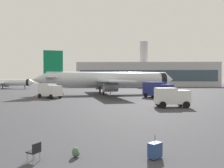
% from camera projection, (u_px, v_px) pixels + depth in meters
% --- Properties ---
extents(airplane_at_gate, '(35.36, 32.19, 10.50)m').
position_uv_depth(airplane_at_gate, '(109.00, 80.00, 52.99)').
color(airplane_at_gate, silver).
rests_on(airplane_at_gate, ground).
extents(airplane_taxiing, '(24.79, 22.33, 7.29)m').
position_uv_depth(airplane_taxiing, '(3.00, 82.00, 85.48)').
color(airplane_taxiing, white).
rests_on(airplane_taxiing, ground).
extents(service_truck, '(5.22, 4.47, 2.90)m').
position_uv_depth(service_truck, '(50.00, 90.00, 42.24)').
color(service_truck, white).
rests_on(service_truck, ground).
extents(fuel_truck, '(5.78, 6.08, 3.20)m').
position_uv_depth(fuel_truck, '(157.00, 89.00, 42.96)').
color(fuel_truck, navy).
rests_on(fuel_truck, ground).
extents(cargo_van, '(4.52, 2.56, 2.60)m').
position_uv_depth(cargo_van, '(172.00, 96.00, 28.29)').
color(cargo_van, white).
rests_on(cargo_van, ground).
extents(safety_cone_near, '(0.44, 0.44, 0.75)m').
position_uv_depth(safety_cone_near, '(36.00, 96.00, 42.34)').
color(safety_cone_near, '#F2590C').
rests_on(safety_cone_near, ground).
extents(safety_cone_mid, '(0.44, 0.44, 0.67)m').
position_uv_depth(safety_cone_mid, '(152.00, 96.00, 44.82)').
color(safety_cone_mid, '#F2590C').
rests_on(safety_cone_mid, ground).
extents(safety_cone_far, '(0.44, 0.44, 0.78)m').
position_uv_depth(safety_cone_far, '(110.00, 92.00, 55.77)').
color(safety_cone_far, '#F2590C').
rests_on(safety_cone_far, ground).
extents(safety_cone_outer, '(0.44, 0.44, 0.81)m').
position_uv_depth(safety_cone_outer, '(63.00, 93.00, 50.92)').
color(safety_cone_outer, '#F2590C').
rests_on(safety_cone_outer, ground).
extents(rolling_suitcase, '(0.74, 0.73, 1.10)m').
position_uv_depth(rolling_suitcase, '(155.00, 150.00, 9.97)').
color(rolling_suitcase, navy).
rests_on(rolling_suitcase, ground).
extents(traveller_backpack, '(0.36, 0.40, 0.48)m').
position_uv_depth(traveller_backpack, '(76.00, 152.00, 10.13)').
color(traveller_backpack, '#476B4C').
rests_on(traveller_backpack, ground).
extents(gate_chair, '(0.65, 0.65, 0.86)m').
position_uv_depth(gate_chair, '(35.00, 151.00, 9.56)').
color(gate_chair, black).
rests_on(gate_chair, ground).
extents(terminal_building, '(73.96, 20.04, 24.72)m').
position_uv_depth(terminal_building, '(146.00, 75.00, 118.51)').
color(terminal_building, '#B2B2B7').
rests_on(terminal_building, ground).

